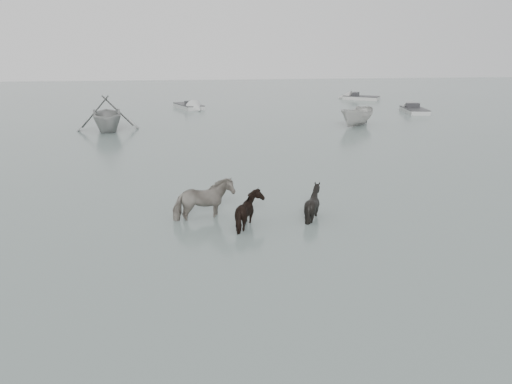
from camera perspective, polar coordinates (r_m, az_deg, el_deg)
The scene contains 9 objects.
ground at distance 16.46m, azimuth -5.49°, elevation -3.72°, with size 140.00×140.00×0.00m, color #556663.
pony_pinto at distance 16.72m, azimuth -6.07°, elevation -0.34°, with size 0.92×2.02×1.70m, color black.
pony_dark at distance 16.02m, azimuth -0.61°, elevation -1.59°, with size 1.38×1.18×1.39m, color black.
pony_black at distance 17.00m, azimuth 6.55°, elevation -0.54°, with size 1.16×1.31×1.44m, color black.
rowboat_trail at distance 35.67m, azimuth -16.69°, elevation 8.77°, with size 4.22×4.89×2.58m, color gray.
boat_small at distance 37.11m, azimuth 11.52°, elevation 8.58°, with size 1.47×3.91×1.51m, color #A6A6A2.
skiff_port at distance 45.77m, azimuth 17.68°, elevation 9.11°, with size 5.30×1.60×0.75m, color #9FA29F, non-canonical shape.
skiff_mid at distance 47.10m, azimuth -7.71°, elevation 9.91°, with size 5.58×1.60×0.75m, color #9EA19F, non-canonical shape.
skiff_star at distance 55.43m, azimuth 11.95°, elevation 10.69°, with size 5.11×1.60×0.75m, color #A6A6A1, non-canonical shape.
Camera 1 is at (-0.50, -15.44, 5.67)m, focal length 35.00 mm.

